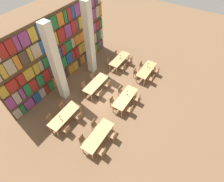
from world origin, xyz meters
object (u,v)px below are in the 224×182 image
at_px(chair_4, 130,109).
at_px(desk_lamp_0, 127,92).
at_px(chair_1, 83,140).
at_px(chair_3, 95,125).
at_px(reading_table_2, 147,70).
at_px(chair_10, 157,71).
at_px(chair_2, 113,136).
at_px(chair_16, 99,94).
at_px(chair_6, 138,99).
at_px(chair_8, 151,79).
at_px(pillar_left, 56,65).
at_px(chair_20, 123,68).
at_px(chair_13, 51,119).
at_px(chair_22, 130,60).
at_px(reading_table_4, 96,84).
at_px(desk_lamp_3, 120,56).
at_px(reading_table_3, 65,116).
at_px(pillar_center, 89,40).
at_px(chair_18, 108,85).
at_px(reading_table_5, 120,59).
at_px(chair_12, 67,130).
at_px(chair_15, 63,107).
at_px(reading_table_1, 125,98).
at_px(chair_5, 113,101).
at_px(chair_23, 117,55).
at_px(chair_19, 93,78).
at_px(reading_table_0, 98,136).
at_px(chair_14, 79,116).
at_px(chair_17, 84,86).
at_px(desk_lamp_2, 60,117).
at_px(desk_lamp_1, 148,64).
at_px(chair_7, 121,91).
at_px(chair_9, 136,73).
at_px(chair_21, 109,62).
at_px(chair_0, 102,152).

bearing_deg(chair_4, desk_lamp_0, 40.24).
distance_m(chair_1, chair_3, 1.23).
distance_m(reading_table_2, chair_10, 0.98).
bearing_deg(chair_2, chair_16, 49.03).
relative_size(chair_6, chair_8, 1.00).
xyz_separation_m(pillar_left, chair_20, (4.81, -2.46, -2.51)).
bearing_deg(chair_13, chair_22, 170.28).
relative_size(reading_table_2, chair_10, 2.67).
relative_size(reading_table_4, desk_lamp_3, 6.00).
distance_m(chair_6, reading_table_3, 5.30).
height_order(pillar_center, chair_18, pillar_center).
bearing_deg(chair_6, reading_table_5, 47.45).
bearing_deg(chair_13, chair_12, 90.00).
xyz_separation_m(reading_table_2, chair_15, (-6.59, 3.38, -0.21)).
xyz_separation_m(reading_table_1, chair_5, (-0.59, 0.71, -0.21)).
xyz_separation_m(chair_2, chair_22, (7.21, 2.72, 0.00)).
xyz_separation_m(chair_5, reading_table_3, (-2.91, 1.94, 0.21)).
distance_m(chair_6, reading_table_2, 3.15).
bearing_deg(chair_13, chair_1, 90.04).
relative_size(chair_8, chair_23, 1.00).
bearing_deg(chair_23, chair_19, -0.06).
height_order(reading_table_0, chair_14, chair_14).
distance_m(chair_13, reading_table_4, 4.25).
xyz_separation_m(chair_3, chair_12, (-1.24, 1.31, 0.00)).
height_order(pillar_center, chair_17, pillar_center).
relative_size(desk_lamp_0, chair_14, 0.50).
height_order(desk_lamp_2, chair_19, desk_lamp_2).
bearing_deg(chair_5, reading_table_1, 129.48).
relative_size(chair_3, chair_4, 1.00).
bearing_deg(chair_10, chair_14, 159.76).
relative_size(chair_3, chair_22, 1.00).
height_order(reading_table_1, desk_lamp_1, desk_lamp_1).
distance_m(chair_13, reading_table_5, 7.84).
height_order(chair_7, chair_9, same).
xyz_separation_m(chair_8, reading_table_5, (0.59, 3.36, 0.21)).
bearing_deg(chair_22, chair_19, 158.77).
xyz_separation_m(reading_table_0, chair_1, (-0.64, 0.71, -0.21)).
bearing_deg(chair_8, reading_table_3, 152.84).
height_order(chair_6, chair_21, same).
xyz_separation_m(reading_table_1, chair_21, (3.07, 3.36, -0.21)).
xyz_separation_m(desk_lamp_0, chair_14, (-3.23, 1.93, -0.59)).
distance_m(chair_2, chair_15, 4.17).
distance_m(reading_table_4, chair_20, 3.12).
distance_m(reading_table_4, chair_22, 4.33).
bearing_deg(chair_9, chair_18, -26.38).
bearing_deg(chair_4, chair_14, 131.60).
bearing_deg(reading_table_4, chair_0, -140.52).
height_order(chair_23, desk_lamp_3, desk_lamp_3).
bearing_deg(pillar_left, desk_lamp_2, -140.43).
bearing_deg(desk_lamp_1, desk_lamp_3, 94.47).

